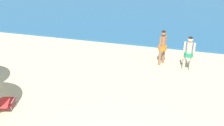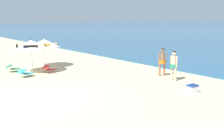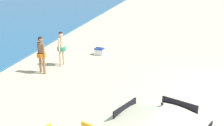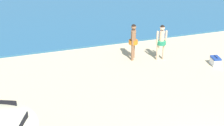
# 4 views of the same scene
# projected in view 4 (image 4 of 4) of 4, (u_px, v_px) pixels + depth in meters

# --- Properties ---
(person_standing_near_shore) EXTENTS (0.51, 0.42, 1.73)m
(person_standing_near_shore) POSITION_uv_depth(u_px,v_px,m) (162.00, 40.00, 15.35)
(person_standing_near_shore) COLOR beige
(person_standing_near_shore) RESTS_ON ground
(person_standing_beside) EXTENTS (0.43, 0.46, 1.75)m
(person_standing_beside) POSITION_uv_depth(u_px,v_px,m) (133.00, 39.00, 15.40)
(person_standing_beside) COLOR #8C6042
(person_standing_beside) RESTS_ON ground
(cooler_box) EXTENTS (0.42, 0.54, 0.43)m
(cooler_box) POSITION_uv_depth(u_px,v_px,m) (215.00, 61.00, 15.16)
(cooler_box) COLOR white
(cooler_box) RESTS_ON ground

